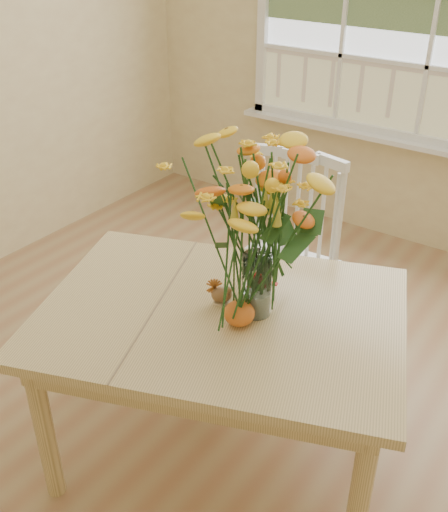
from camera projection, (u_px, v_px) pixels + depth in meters
The scene contains 8 objects.
floor at pixel (202, 450), 2.50m from camera, with size 4.00×4.50×0.01m, color #A57650.
wall_back at pixel (436, 30), 3.40m from camera, with size 4.00×0.02×2.70m, color beige.
dining_table at pixel (221, 331), 2.21m from camera, with size 1.54×1.33×0.70m.
windsor_chair at pixel (286, 250), 2.82m from camera, with size 0.49×0.47×0.99m.
flower_vase at pixel (259, 225), 1.98m from camera, with size 0.49×0.49×0.59m.
pumpkin at pixel (239, 314), 2.07m from camera, with size 0.11×0.11×0.08m, color #D55C19.
turkey_figurine at pixel (221, 295), 2.18m from camera, with size 0.09×0.09×0.09m.
dark_gourd at pixel (253, 279), 2.27m from camera, with size 0.13×0.11×0.08m.
Camera 1 is at (1.08, -1.37, 1.96)m, focal length 42.00 mm.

